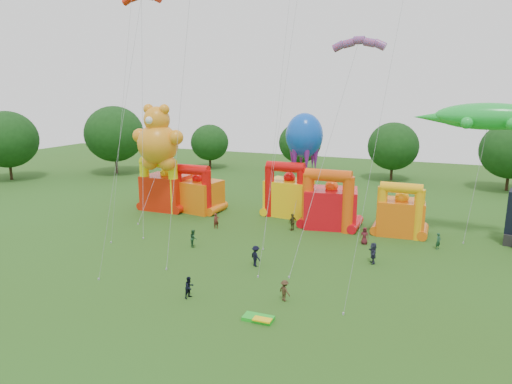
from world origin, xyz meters
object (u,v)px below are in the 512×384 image
at_px(bouncy_castle_0, 165,189).
at_px(gecko_kite, 485,136).
at_px(spectator_0, 169,206).
at_px(teddy_bear_kite, 157,145).
at_px(spectator_4, 293,222).
at_px(octopus_kite, 304,144).
at_px(bouncy_castle_2, 288,195).

height_order(bouncy_castle_0, gecko_kite, gecko_kite).
distance_m(bouncy_castle_0, spectator_0, 2.69).
distance_m(teddy_bear_kite, spectator_4, 18.54).
relative_size(octopus_kite, spectator_4, 6.52).
height_order(gecko_kite, spectator_4, gecko_kite).
height_order(spectator_0, spectator_4, spectator_4).
height_order(bouncy_castle_0, spectator_0, bouncy_castle_0).
bearing_deg(bouncy_castle_0, teddy_bear_kite, -73.73).
height_order(teddy_bear_kite, octopus_kite, teddy_bear_kite).
xyz_separation_m(bouncy_castle_0, spectator_0, (1.48, -1.49, -1.68)).
relative_size(teddy_bear_kite, octopus_kite, 1.08).
height_order(bouncy_castle_0, teddy_bear_kite, teddy_bear_kite).
bearing_deg(octopus_kite, teddy_bear_kite, -158.61).
bearing_deg(octopus_kite, spectator_4, -81.91).
xyz_separation_m(bouncy_castle_2, octopus_kite, (1.50, 0.84, 5.99)).
bearing_deg(spectator_4, bouncy_castle_2, -129.74).
xyz_separation_m(teddy_bear_kite, spectator_4, (16.98, -0.29, -7.44)).
distance_m(bouncy_castle_0, bouncy_castle_2, 15.53).
bearing_deg(gecko_kite, octopus_kite, 173.22).
xyz_separation_m(octopus_kite, spectator_0, (-15.21, -5.58, -7.64)).
height_order(bouncy_castle_0, bouncy_castle_2, bouncy_castle_0).
relative_size(bouncy_castle_2, spectator_4, 3.54).
bearing_deg(teddy_bear_kite, spectator_4, -0.98).
bearing_deg(spectator_0, bouncy_castle_0, 146.40).
bearing_deg(bouncy_castle_0, bouncy_castle_2, 12.12).
bearing_deg(spectator_4, octopus_kite, -144.63).
xyz_separation_m(bouncy_castle_0, octopus_kite, (16.68, 4.10, 5.96)).
relative_size(teddy_bear_kite, spectator_4, 7.05).
distance_m(teddy_bear_kite, gecko_kite, 35.06).
relative_size(bouncy_castle_0, spectator_0, 3.87).
relative_size(bouncy_castle_2, octopus_kite, 0.54).
bearing_deg(gecko_kite, teddy_bear_kite, -173.34).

